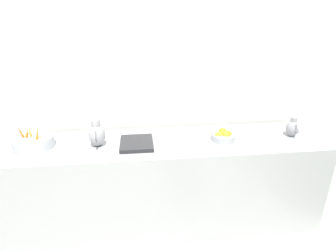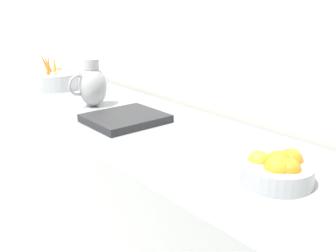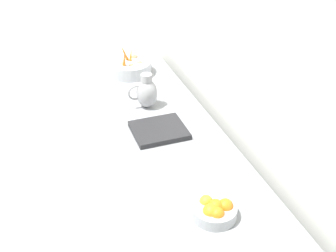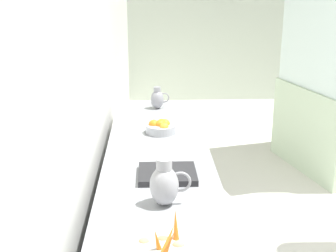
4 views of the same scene
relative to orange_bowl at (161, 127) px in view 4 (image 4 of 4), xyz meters
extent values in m
cube|color=silver|center=(-0.49, -0.10, 0.53)|extent=(0.10, 9.60, 3.00)
cube|color=gray|center=(-0.03, -0.60, -0.51)|extent=(0.71, 3.14, 0.93)
cone|color=orange|center=(-0.06, -1.76, 0.10)|extent=(0.06, 0.06, 0.13)
cone|color=orange|center=(0.02, -1.68, 0.10)|extent=(0.04, 0.07, 0.16)
cone|color=orange|center=(-0.02, -1.77, 0.10)|extent=(0.09, 0.09, 0.14)
cone|color=orange|center=(-0.02, -1.82, 0.11)|extent=(0.08, 0.05, 0.16)
ellipsoid|color=tan|center=(0.03, -1.73, 0.05)|extent=(0.05, 0.04, 0.04)
ellipsoid|color=tan|center=(-0.11, -1.70, 0.05)|extent=(0.05, 0.04, 0.04)
ellipsoid|color=#9E7F56|center=(-0.03, -1.68, 0.05)|extent=(0.05, 0.04, 0.04)
cylinder|color=#9EA0A5|center=(0.00, 0.00, -0.01)|extent=(0.23, 0.23, 0.06)
sphere|color=orange|center=(0.00, 0.00, 0.02)|extent=(0.08, 0.08, 0.08)
sphere|color=orange|center=(0.01, 0.04, 0.02)|extent=(0.07, 0.07, 0.07)
sphere|color=orange|center=(0.02, -0.06, 0.02)|extent=(0.07, 0.07, 0.07)
sphere|color=orange|center=(-0.05, 0.01, 0.02)|extent=(0.08, 0.08, 0.08)
sphere|color=orange|center=(0.03, 0.02, 0.02)|extent=(0.08, 0.08, 0.08)
ellipsoid|color=#939399|center=(-0.01, -1.18, 0.06)|extent=(0.15, 0.15, 0.21)
cylinder|color=#939399|center=(-0.01, -1.18, 0.18)|extent=(0.08, 0.08, 0.06)
torus|color=#939399|center=(0.07, -1.18, 0.08)|extent=(0.11, 0.01, 0.11)
ellipsoid|color=gray|center=(-0.01, 0.70, 0.04)|extent=(0.12, 0.12, 0.16)
cylinder|color=gray|center=(-0.01, 0.70, 0.13)|extent=(0.06, 0.06, 0.04)
torus|color=gray|center=(0.05, 0.70, 0.05)|extent=(0.09, 0.01, 0.09)
cube|color=#232326|center=(0.02, -0.82, -0.03)|extent=(0.34, 0.30, 0.04)
camera|label=1|loc=(2.28, -0.79, 1.04)|focal=28.83mm
camera|label=2|loc=(0.94, 0.61, 0.49)|focal=40.55mm
camera|label=3|loc=(0.77, 1.47, 1.54)|focal=47.41mm
camera|label=4|loc=(-0.08, -3.36, 1.07)|focal=49.88mm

